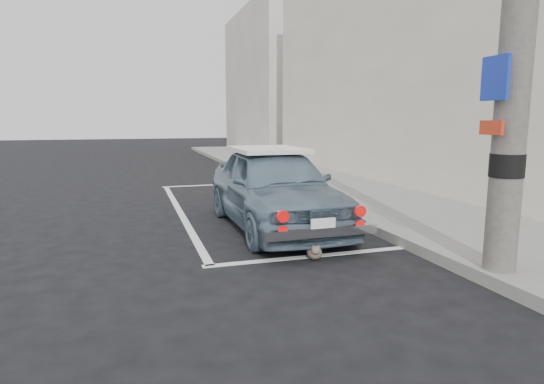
# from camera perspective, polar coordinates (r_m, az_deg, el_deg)

# --- Properties ---
(ground) EXTENTS (80.00, 80.00, 0.00)m
(ground) POSITION_cam_1_polar(r_m,az_deg,el_deg) (6.37, -0.45, -7.19)
(ground) COLOR black
(ground) RESTS_ON ground
(sidewalk) EXTENTS (2.80, 40.00, 0.15)m
(sidewalk) POSITION_cam_1_polar(r_m,az_deg,el_deg) (9.45, 14.77, -1.66)
(sidewalk) COLOR slate
(sidewalk) RESTS_ON ground
(shop_building) EXTENTS (3.50, 18.00, 7.00)m
(shop_building) POSITION_cam_1_polar(r_m,az_deg,el_deg) (12.87, 22.81, 15.97)
(shop_building) COLOR beige
(shop_building) RESTS_ON ground
(building_far) EXTENTS (3.50, 10.00, 8.00)m
(building_far) POSITION_cam_1_polar(r_m,az_deg,el_deg) (27.19, 0.09, 13.71)
(building_far) COLOR #B1A9A0
(building_far) RESTS_ON ground
(pline_rear) EXTENTS (3.00, 0.12, 0.01)m
(pline_rear) POSITION_cam_1_polar(r_m,az_deg,el_deg) (6.08, 5.50, -7.99)
(pline_rear) COLOR silver
(pline_rear) RESTS_ON ground
(pline_front) EXTENTS (3.00, 0.12, 0.01)m
(pline_front) POSITION_cam_1_polar(r_m,az_deg,el_deg) (12.68, -6.85, 0.92)
(pline_front) COLOR silver
(pline_front) RESTS_ON ground
(pline_side) EXTENTS (0.12, 7.00, 0.01)m
(pline_side) POSITION_cam_1_polar(r_m,az_deg,el_deg) (9.07, -11.48, -2.44)
(pline_side) COLOR silver
(pline_side) RESTS_ON ground
(retro_coupe) EXTENTS (1.61, 3.98, 1.35)m
(retro_coupe) POSITION_cam_1_polar(r_m,az_deg,el_deg) (7.51, 0.32, 0.64)
(retro_coupe) COLOR slate
(retro_coupe) RESTS_ON ground
(cat) EXTENTS (0.27, 0.42, 0.24)m
(cat) POSITION_cam_1_polar(r_m,az_deg,el_deg) (5.91, 5.36, -7.43)
(cat) COLOR #7B6E5D
(cat) RESTS_ON ground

